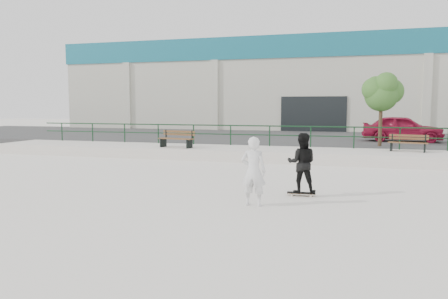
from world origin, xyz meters
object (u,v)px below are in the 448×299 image
(red_car, at_px, (402,128))
(bench_left, at_px, (177,139))
(bench_right, at_px, (408,143))
(tree, at_px, (382,91))
(seated_skater, at_px, (253,171))
(skateboard, at_px, (301,193))
(standing_skater, at_px, (302,163))

(red_car, bearing_deg, bench_left, 124.76)
(bench_right, bearing_deg, tree, 124.52)
(tree, distance_m, seated_skater, 13.11)
(bench_left, relative_size, seated_skater, 1.06)
(tree, bearing_deg, bench_left, -159.48)
(bench_right, height_order, skateboard, bench_right)
(skateboard, bearing_deg, red_car, 69.32)
(bench_right, distance_m, standing_skater, 9.17)
(skateboard, relative_size, seated_skater, 0.46)
(tree, height_order, seated_skater, tree)
(bench_right, xyz_separation_m, red_car, (0.33, 5.66, 0.36))
(tree, height_order, red_car, tree)
(red_car, distance_m, standing_skater, 14.62)
(bench_right, relative_size, tree, 0.47)
(red_car, height_order, standing_skater, red_car)
(red_car, relative_size, skateboard, 5.42)
(tree, bearing_deg, skateboard, -103.93)
(bench_left, xyz_separation_m, bench_right, (10.43, 1.11, -0.04))
(bench_left, bearing_deg, bench_right, 16.42)
(bench_right, bearing_deg, bench_left, -161.91)
(skateboard, bearing_deg, standing_skater, -94.76)
(seated_skater, bearing_deg, red_car, -106.14)
(seated_skater, bearing_deg, bench_left, -55.32)
(bench_left, height_order, bench_right, bench_left)
(standing_skater, bearing_deg, skateboard, -94.96)
(bench_right, relative_size, standing_skater, 1.01)
(red_car, height_order, skateboard, red_car)
(bench_left, bearing_deg, seated_skater, -46.74)
(tree, distance_m, standing_skater, 11.37)
(skateboard, bearing_deg, seated_skater, -128.47)
(standing_skater, xyz_separation_m, seated_skater, (-1.03, -1.54, -0.05))
(skateboard, bearing_deg, bench_right, 61.56)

